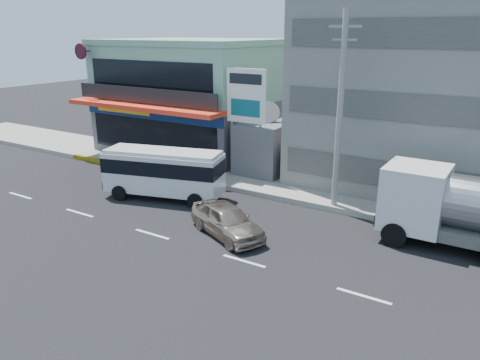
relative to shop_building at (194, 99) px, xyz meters
The scene contains 12 objects.
ground 16.57m from the shop_building, 60.16° to the right, with size 120.00×120.00×0.00m, color black.
sidewalk 14.27m from the shop_building, 18.88° to the right, with size 70.00×5.00×0.30m, color gray.
shop_building is the anchor object (origin of this frame).
concrete_building 18.28m from the shop_building, ahead, with size 16.00×12.00×14.00m, color gray.
gap_structure 8.53m from the shop_building, 13.67° to the right, with size 3.00×6.00×3.50m, color #4E4F54.
satellite_dish 8.54m from the shop_building, 20.21° to the right, with size 1.50×1.50×0.15m, color slate.
billboard 8.92m from the shop_building, 32.32° to the right, with size 2.60×0.18×6.90m.
utility_pole_near 15.50m from the shop_building, 25.06° to the right, with size 1.60×0.30×10.00m.
minibus 11.41m from the shop_building, 61.91° to the right, with size 6.94×3.80×2.77m.
sedan 16.73m from the shop_building, 47.92° to the right, with size 1.77×4.39×1.50m, color tan.
tanker_truck 22.50m from the shop_building, 21.08° to the right, with size 8.65×2.85×3.40m.
motorcycle_rider 9.93m from the shop_building, 64.85° to the right, with size 2.08×1.41×2.53m.
Camera 1 is at (13.96, -14.70, 9.04)m, focal length 35.00 mm.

